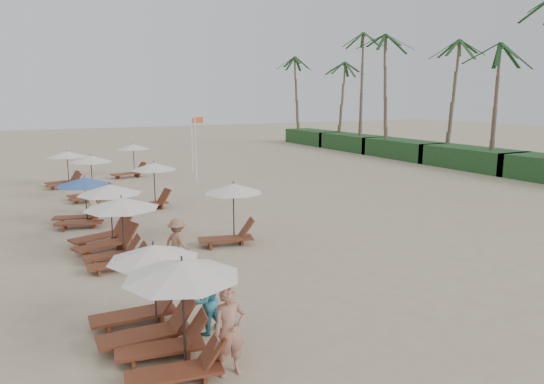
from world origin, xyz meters
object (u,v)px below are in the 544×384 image
beachgoer_far_b (92,197)px  lounger_station_0 (174,313)px  inland_station_0 (230,208)px  beachgoer_mid_b (178,243)px  lounger_station_2 (118,228)px  lounger_station_6 (64,168)px  beachgoer_near (230,331)px  lounger_station_3 (104,218)px  lounger_station_1 (144,293)px  lounger_station_5 (88,177)px  inland_station_1 (151,182)px  lounger_station_4 (81,200)px  beachgoer_mid_a (205,300)px  inland_station_2 (130,158)px  flag_pole_near (196,144)px

beachgoer_far_b → lounger_station_0: bearing=-148.7°
inland_station_0 → beachgoer_mid_b: 3.10m
lounger_station_2 → lounger_station_6: 16.19m
lounger_station_6 → beachgoer_far_b: (0.48, -8.18, -0.38)m
beachgoer_near → beachgoer_far_b: size_ratio=1.14×
lounger_station_0 → lounger_station_2: (0.17, 6.89, 0.06)m
lounger_station_3 → lounger_station_6: size_ratio=1.04×
lounger_station_0 → lounger_station_1: bearing=95.8°
lounger_station_6 → beachgoer_mid_b: (1.86, -17.22, -0.37)m
lounger_station_5 → inland_station_1: 4.25m
lounger_station_4 → beachgoer_mid_a: size_ratio=1.66×
lounger_station_1 → beachgoer_mid_b: lounger_station_1 is taller
inland_station_2 → inland_station_1: bearing=-96.3°
lounger_station_0 → lounger_station_6: lounger_station_0 is taller
lounger_station_2 → flag_pole_near: flag_pole_near is taller
lounger_station_6 → flag_pole_near: (7.80, -1.72, 1.24)m
lounger_station_1 → lounger_station_4: size_ratio=0.96×
lounger_station_2 → lounger_station_4: lounger_station_2 is taller
lounger_station_5 → flag_pole_near: 7.77m
inland_station_2 → beachgoer_far_b: size_ratio=1.81×
flag_pole_near → lounger_station_2: bearing=-117.7°
inland_station_2 → flag_pole_near: bearing=-47.2°
inland_station_1 → flag_pole_near: (4.59, 6.57, 1.08)m
lounger_station_4 → beachgoer_mid_a: 11.79m
lounger_station_2 → flag_pole_near: bearing=62.3°
lounger_station_4 → lounger_station_6: (0.23, 10.17, 0.08)m
lounger_station_1 → inland_station_1: 13.41m
lounger_station_1 → beachgoer_mid_b: (2.00, 4.05, -0.18)m
beachgoer_far_b → lounger_station_2: bearing=-148.9°
lounger_station_0 → lounger_station_6: 23.07m
lounger_station_3 → beachgoer_mid_a: 8.05m
lounger_station_3 → beachgoer_mid_a: (0.98, -7.98, -0.30)m
inland_station_0 → inland_station_1: (-1.18, 7.22, -0.02)m
lounger_station_1 → beachgoer_near: 2.69m
lounger_station_6 → inland_station_1: 8.89m
lounger_station_1 → lounger_station_4: bearing=90.5°
lounger_station_2 → flag_pole_near: (7.59, 14.47, 1.14)m
lounger_station_0 → beachgoer_mid_a: bearing=48.0°
beachgoer_near → lounger_station_0: bearing=146.6°
lounger_station_0 → inland_station_1: lounger_station_0 is taller
lounger_station_6 → flag_pole_near: 8.08m
lounger_station_0 → inland_station_0: lounger_station_0 is taller
lounger_station_4 → inland_station_2: bearing=69.4°
inland_station_1 → inland_station_2: 10.36m
inland_station_0 → beachgoer_mid_b: bearing=-145.9°
inland_station_2 → beachgoer_mid_b: 19.39m
beachgoer_near → beachgoer_far_b: 15.55m
lounger_station_1 → beachgoer_mid_a: (1.26, -0.61, -0.18)m
inland_station_0 → inland_station_1: bearing=99.3°
inland_station_2 → beachgoer_mid_b: (-2.49, -19.23, -0.48)m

